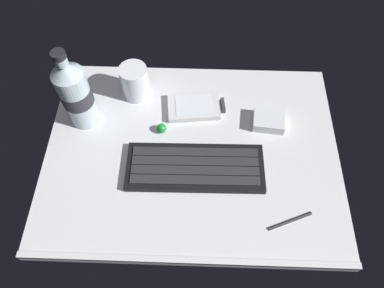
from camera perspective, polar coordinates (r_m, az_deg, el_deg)
name	(u,v)px	position (r cm, az deg, el deg)	size (l,w,h in cm)	color
ground_plane	(192,154)	(79.00, -0.01, -1.62)	(64.00, 48.00, 2.80)	silver
keyboard	(195,167)	(75.45, 0.50, -3.74)	(29.15, 11.41, 1.70)	black
handheld_device	(196,107)	(83.94, 0.71, 5.96)	(13.34, 8.85, 1.50)	silver
juice_cup	(135,83)	(85.32, -9.08, 9.62)	(6.40, 6.40, 8.50)	silver
water_bottle	(75,93)	(79.62, -18.11, 7.69)	(6.73, 6.73, 20.80)	silver
charger_block	(269,121)	(82.93, 12.14, 3.67)	(7.00, 5.60, 2.40)	silver
trackball_mouse	(162,128)	(80.33, -4.88, 2.52)	(2.20, 2.20, 2.20)	#198C33
stylus_pen	(290,220)	(73.99, 15.43, -11.69)	(0.70, 0.70, 9.50)	#26262B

